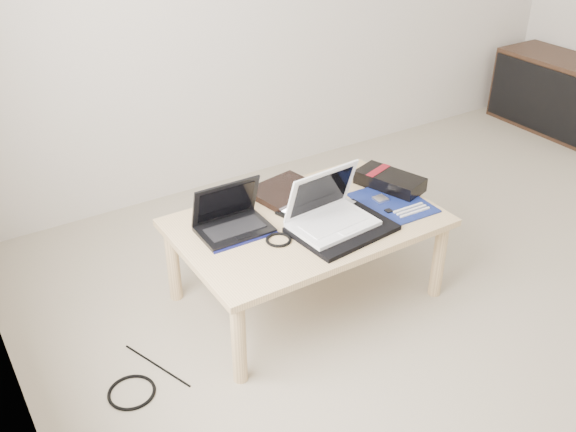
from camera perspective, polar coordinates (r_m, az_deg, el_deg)
ground at (r=2.96m, az=23.42°, el=-9.52°), size 4.00×4.00×0.00m
coffee_table at (r=2.72m, az=1.70°, el=-1.19°), size 1.10×0.70×0.40m
media_cabinet at (r=4.88m, az=23.08°, el=9.87°), size 0.41×0.90×0.50m
book at (r=2.89m, az=-0.29°, el=2.23°), size 0.32×0.29×0.03m
netbook at (r=2.62m, az=-5.01°, el=-0.40°), size 0.29×0.21×0.21m
tablet at (r=2.76m, az=1.85°, el=0.62°), size 0.28×0.25×0.01m
remote at (r=2.84m, az=4.31°, el=1.52°), size 0.12×0.23×0.02m
neoprene_sleeve at (r=2.63m, az=4.82°, el=-1.14°), size 0.42×0.33×0.02m
white_laptop at (r=2.62m, az=3.68°, el=0.29°), size 0.35×0.26×0.23m
motherboard at (r=2.85m, az=9.33°, el=1.20°), size 0.28×0.34×0.02m
gpu_box at (r=2.97m, az=9.03°, el=3.10°), size 0.24×0.33×0.07m
cable_coil at (r=2.55m, az=-0.85°, el=-2.13°), size 0.13×0.13×0.01m
floor_cable_coil at (r=2.55m, az=-13.73°, el=-14.98°), size 0.19×0.19×0.01m
floor_cable_trail at (r=2.63m, az=-11.56°, el=-12.89°), size 0.13×0.34×0.01m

